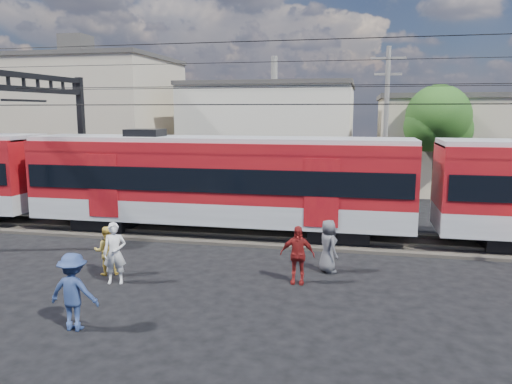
% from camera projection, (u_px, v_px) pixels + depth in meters
% --- Properties ---
extents(ground, '(120.00, 120.00, 0.00)m').
position_uv_depth(ground, '(175.00, 308.00, 13.43)').
color(ground, black).
rests_on(ground, ground).
extents(track_bed, '(70.00, 3.40, 0.12)m').
position_uv_depth(track_bed, '(243.00, 235.00, 21.14)').
color(track_bed, '#2D2823').
rests_on(track_bed, ground).
extents(rail_near, '(70.00, 0.12, 0.12)m').
position_uv_depth(rail_near, '(239.00, 236.00, 20.40)').
color(rail_near, '#59544C').
rests_on(rail_near, track_bed).
extents(rail_far, '(70.00, 0.12, 0.12)m').
position_uv_depth(rail_far, '(247.00, 228.00, 21.85)').
color(rail_far, '#59544C').
rests_on(rail_far, track_bed).
extents(commuter_train, '(50.30, 3.08, 4.17)m').
position_uv_depth(commuter_train, '(222.00, 179.00, 20.95)').
color(commuter_train, black).
rests_on(commuter_train, ground).
extents(catenary, '(70.00, 9.30, 7.52)m').
position_uv_depth(catenary, '(53.00, 113.00, 22.09)').
color(catenary, black).
rests_on(catenary, ground).
extents(building_west, '(14.28, 10.20, 9.30)m').
position_uv_depth(building_west, '(80.00, 118.00, 39.31)').
color(building_west, tan).
rests_on(building_west, ground).
extents(building_midwest, '(12.24, 12.24, 7.30)m').
position_uv_depth(building_midwest, '(274.00, 131.00, 39.32)').
color(building_midwest, beige).
rests_on(building_midwest, ground).
extents(building_mideast, '(16.32, 10.20, 6.30)m').
position_uv_depth(building_mideast, '(502.00, 142.00, 33.24)').
color(building_mideast, tan).
rests_on(building_mideast, ground).
extents(utility_pole_mid, '(1.80, 0.24, 8.50)m').
position_uv_depth(utility_pole_mid, '(386.00, 125.00, 25.96)').
color(utility_pole_mid, slate).
rests_on(utility_pole_mid, ground).
extents(tree_near, '(3.82, 3.64, 6.72)m').
position_uv_depth(tree_near, '(441.00, 121.00, 28.28)').
color(tree_near, '#382619').
rests_on(tree_near, ground).
extents(pedestrian_a, '(0.79, 0.63, 1.90)m').
position_uv_depth(pedestrian_a, '(115.00, 253.00, 15.23)').
color(pedestrian_a, silver).
rests_on(pedestrian_a, ground).
extents(pedestrian_b, '(0.96, 0.88, 1.59)m').
position_uv_depth(pedestrian_b, '(107.00, 251.00, 16.07)').
color(pedestrian_b, gold).
rests_on(pedestrian_b, ground).
extents(pedestrian_c, '(1.24, 0.72, 1.91)m').
position_uv_depth(pedestrian_c, '(74.00, 292.00, 11.99)').
color(pedestrian_c, navy).
rests_on(pedestrian_c, ground).
extents(pedestrian_d, '(1.06, 0.44, 1.81)m').
position_uv_depth(pedestrian_d, '(297.00, 255.00, 15.23)').
color(pedestrian_d, maroon).
rests_on(pedestrian_d, ground).
extents(pedestrian_e, '(0.93, 1.02, 1.75)m').
position_uv_depth(pedestrian_e, '(328.00, 246.00, 16.32)').
color(pedestrian_e, '#48484D').
rests_on(pedestrian_e, ground).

